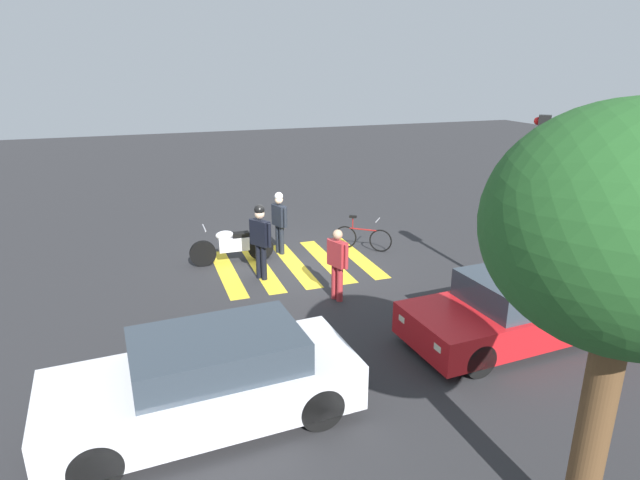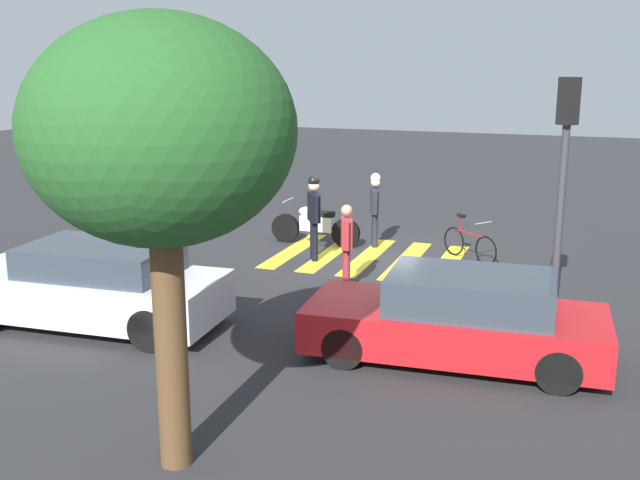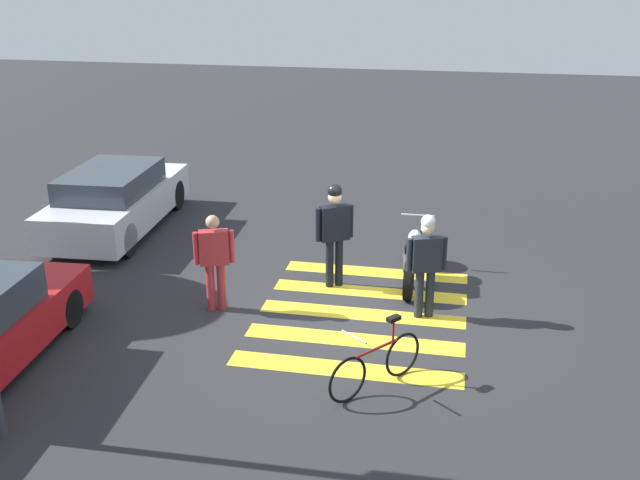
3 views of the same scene
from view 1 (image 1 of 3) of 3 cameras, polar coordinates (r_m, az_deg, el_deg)
The scene contains 11 objects.
ground_plane at distance 14.14m, azimuth -2.76°, elevation -2.66°, with size 60.00×60.00×0.00m, color #2B2B2D.
police_motorcycle at distance 14.30m, azimuth -9.43°, elevation -0.63°, with size 2.24×0.62×1.06m.
leaning_bicycle at distance 15.18m, azimuth 4.62°, elevation 0.28°, with size 1.34×1.09×0.99m.
officer_on_foot at distance 12.91m, azimuth -6.45°, elevation 0.45°, with size 0.44×0.61×1.91m.
officer_by_motorcycle at distance 14.69m, azimuth -4.40°, elevation 2.32°, with size 0.34×0.64×1.76m.
pedestrian_bystander at distance 11.74m, azimuth 1.88°, elevation -2.22°, with size 0.36×0.63×1.66m.
crosswalk_stripes at distance 14.14m, azimuth -2.76°, elevation -2.64°, with size 4.05×3.39×0.01m.
car_red_convertible at distance 10.92m, azimuth 20.60°, elevation -6.91°, with size 4.47×2.04×1.33m.
car_white_van at distance 8.17m, azimuth -12.03°, elevation -14.69°, with size 4.56×2.02×1.40m.
traffic_light_pole at distance 12.05m, azimuth 22.26°, elevation 5.96°, with size 0.35×0.34×4.10m.
street_tree_mid at distance 5.63m, azimuth 30.59°, elevation 0.78°, with size 2.75×2.75×4.84m.
Camera 1 is at (3.74, 12.65, 5.09)m, focal length 29.71 mm.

